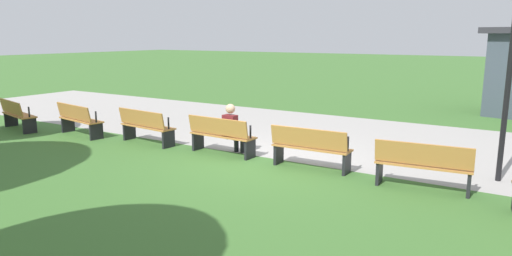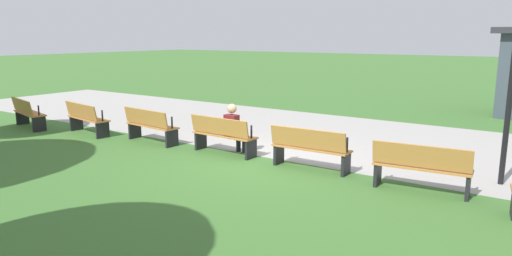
{
  "view_description": "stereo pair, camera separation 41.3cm",
  "coord_description": "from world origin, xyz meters",
  "px_view_note": "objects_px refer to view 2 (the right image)",
  "views": [
    {
      "loc": [
        5.07,
        -8.49,
        2.72
      ],
      "look_at": [
        0.0,
        -0.38,
        0.8
      ],
      "focal_mm": 32.37,
      "sensor_mm": 36.0,
      "label": 1
    },
    {
      "loc": [
        5.41,
        -8.26,
        2.72
      ],
      "look_at": [
        0.0,
        -0.38,
        0.8
      ],
      "focal_mm": 32.37,
      "sensor_mm": 36.0,
      "label": 2
    }
  ],
  "objects_px": {
    "bench_2": "(150,125)",
    "bench_3": "(223,135)",
    "bench_1": "(86,118)",
    "bench_5": "(421,167)",
    "bench_4": "(310,148)",
    "person_seated": "(234,128)",
    "bench_0": "(27,113)"
  },
  "relations": [
    {
      "from": "bench_5",
      "to": "person_seated",
      "type": "distance_m",
      "value": 4.32
    },
    {
      "from": "bench_1",
      "to": "person_seated",
      "type": "height_order",
      "value": "person_seated"
    },
    {
      "from": "bench_3",
      "to": "person_seated",
      "type": "bearing_deg",
      "value": 31.85
    },
    {
      "from": "bench_2",
      "to": "bench_5",
      "type": "distance_m",
      "value": 6.81
    },
    {
      "from": "bench_0",
      "to": "bench_5",
      "type": "height_order",
      "value": "same"
    },
    {
      "from": "bench_2",
      "to": "bench_1",
      "type": "bearing_deg",
      "value": -167.28
    },
    {
      "from": "bench_1",
      "to": "bench_2",
      "type": "height_order",
      "value": "same"
    },
    {
      "from": "bench_2",
      "to": "person_seated",
      "type": "bearing_deg",
      "value": 11.81
    },
    {
      "from": "bench_0",
      "to": "bench_4",
      "type": "distance_m",
      "value": 9.06
    },
    {
      "from": "bench_1",
      "to": "bench_5",
      "type": "height_order",
      "value": "same"
    },
    {
      "from": "bench_4",
      "to": "bench_3",
      "type": "bearing_deg",
      "value": 178.18
    },
    {
      "from": "bench_5",
      "to": "bench_0",
      "type": "bearing_deg",
      "value": 178.16
    },
    {
      "from": "bench_2",
      "to": "bench_5",
      "type": "height_order",
      "value": "same"
    },
    {
      "from": "bench_5",
      "to": "person_seated",
      "type": "xyz_separation_m",
      "value": [
        -4.31,
        0.28,
        0.17
      ]
    },
    {
      "from": "bench_1",
      "to": "bench_2",
      "type": "xyz_separation_m",
      "value": [
        2.25,
        0.29,
        0.0
      ]
    },
    {
      "from": "bench_0",
      "to": "bench_2",
      "type": "distance_m",
      "value": 4.54
    },
    {
      "from": "bench_2",
      "to": "bench_5",
      "type": "xyz_separation_m",
      "value": [
        6.81,
        0.0,
        0.0
      ]
    },
    {
      "from": "bench_2",
      "to": "bench_3",
      "type": "distance_m",
      "value": 2.27
    },
    {
      "from": "bench_1",
      "to": "bench_3",
      "type": "xyz_separation_m",
      "value": [
        4.52,
        0.43,
        0.0
      ]
    },
    {
      "from": "bench_5",
      "to": "person_seated",
      "type": "height_order",
      "value": "person_seated"
    },
    {
      "from": "bench_1",
      "to": "bench_3",
      "type": "height_order",
      "value": "same"
    },
    {
      "from": "bench_0",
      "to": "bench_3",
      "type": "relative_size",
      "value": 1.03
    },
    {
      "from": "bench_4",
      "to": "bench_5",
      "type": "bearing_deg",
      "value": -5.45
    },
    {
      "from": "bench_2",
      "to": "bench_5",
      "type": "bearing_deg",
      "value": 5.46
    },
    {
      "from": "person_seated",
      "to": "bench_2",
      "type": "bearing_deg",
      "value": -171.83
    },
    {
      "from": "person_seated",
      "to": "bench_4",
      "type": "bearing_deg",
      "value": -1.94
    },
    {
      "from": "bench_2",
      "to": "bench_3",
      "type": "height_order",
      "value": "same"
    },
    {
      "from": "bench_0",
      "to": "bench_5",
      "type": "xyz_separation_m",
      "value": [
        11.29,
        0.72,
        0.0
      ]
    },
    {
      "from": "bench_2",
      "to": "bench_3",
      "type": "xyz_separation_m",
      "value": [
        2.27,
        0.14,
        0.0
      ]
    },
    {
      "from": "bench_4",
      "to": "bench_5",
      "type": "relative_size",
      "value": 0.99
    },
    {
      "from": "bench_3",
      "to": "bench_4",
      "type": "xyz_separation_m",
      "value": [
        2.27,
        -0.0,
        0.0
      ]
    },
    {
      "from": "bench_3",
      "to": "bench_5",
      "type": "distance_m",
      "value": 4.54
    }
  ]
}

